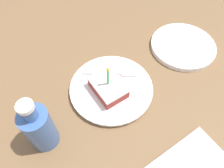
{
  "coord_description": "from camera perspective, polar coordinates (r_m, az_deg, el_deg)",
  "views": [
    {
      "loc": [
        -0.19,
        -0.32,
        0.59
      ],
      "look_at": [
        0.03,
        -0.0,
        0.04
      ],
      "focal_mm": 35.0,
      "sensor_mm": 36.0,
      "label": 1
    }
  ],
  "objects": [
    {
      "name": "ground_plane",
      "position": [
        0.71,
        -2.04,
        -3.55
      ],
      "size": [
        2.4,
        2.4,
        0.04
      ],
      "color": "brown",
      "rests_on": "ground"
    },
    {
      "name": "plate",
      "position": [
        0.69,
        0.0,
        -1.34
      ],
      "size": [
        0.26,
        0.26,
        0.02
      ],
      "color": "white",
      "rests_on": "ground_plane"
    },
    {
      "name": "side_plate",
      "position": [
        0.86,
        18.04,
        9.41
      ],
      "size": [
        0.23,
        0.23,
        0.02
      ],
      "color": "white",
      "rests_on": "ground_plane"
    },
    {
      "name": "cake_slice",
      "position": [
        0.66,
        -1.0,
        -0.83
      ],
      "size": [
        0.08,
        0.11,
        0.11
      ],
      "color": "#99332D",
      "rests_on": "plate"
    },
    {
      "name": "fork",
      "position": [
        0.71,
        0.2,
        2.81
      ],
      "size": [
        0.15,
        0.12,
        0.0
      ],
      "color": "#B2B2B7",
      "rests_on": "plate"
    },
    {
      "name": "bottle",
      "position": [
        0.58,
        -18.52,
        -10.77
      ],
      "size": [
        0.07,
        0.07,
        0.19
      ],
      "color": "#3F66A5",
      "rests_on": "ground_plane"
    }
  ]
}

